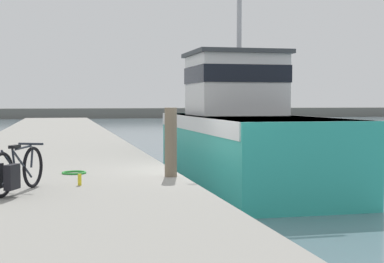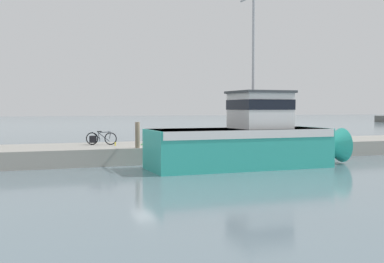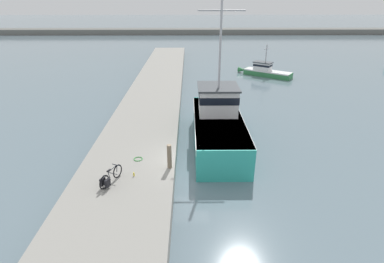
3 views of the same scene
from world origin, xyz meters
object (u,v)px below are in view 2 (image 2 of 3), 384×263
(bicycle_touring, at_px, (99,139))
(mooring_post, at_px, (137,135))
(fishing_boat_main, at_px, (249,139))
(water_bottle_on_curb, at_px, (115,144))

(bicycle_touring, relative_size, mooring_post, 1.21)
(fishing_boat_main, relative_size, water_bottle_on_curb, 53.05)
(mooring_post, height_order, water_bottle_on_curb, mooring_post)
(water_bottle_on_curb, bearing_deg, mooring_post, 24.56)
(bicycle_touring, distance_m, mooring_post, 3.24)
(water_bottle_on_curb, bearing_deg, fishing_boat_main, 50.29)
(fishing_boat_main, relative_size, bicycle_touring, 6.50)
(mooring_post, bearing_deg, water_bottle_on_curb, -155.44)
(fishing_boat_main, xyz_separation_m, mooring_post, (-3.00, -4.94, 0.14))
(bicycle_touring, bearing_deg, mooring_post, 51.74)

